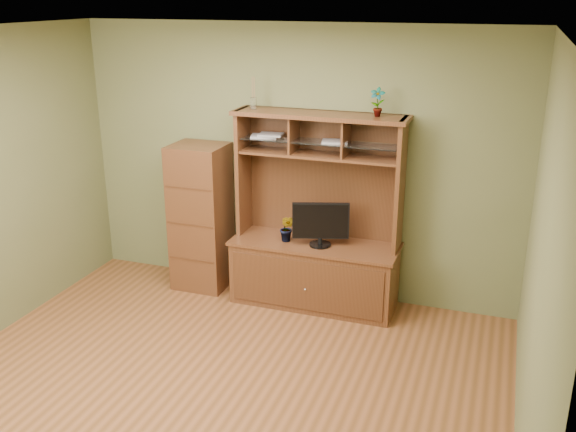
% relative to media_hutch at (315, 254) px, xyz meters
% --- Properties ---
extents(room, '(4.54, 4.04, 2.74)m').
position_rel_media_hutch_xyz_m(room, '(-0.31, -1.73, 0.83)').
color(room, brown).
rests_on(room, ground).
extents(media_hutch, '(1.66, 0.61, 1.90)m').
position_rel_media_hutch_xyz_m(media_hutch, '(0.00, 0.00, 0.00)').
color(media_hutch, '#412412').
rests_on(media_hutch, room).
extents(monitor, '(0.53, 0.21, 0.43)m').
position_rel_media_hutch_xyz_m(monitor, '(0.07, -0.08, 0.35)').
color(monitor, black).
rests_on(monitor, media_hutch).
extents(orchid_plant, '(0.17, 0.15, 0.27)m').
position_rel_media_hutch_xyz_m(orchid_plant, '(-0.26, -0.08, 0.26)').
color(orchid_plant, '#2B541C').
rests_on(orchid_plant, media_hutch).
extents(top_plant, '(0.14, 0.09, 0.26)m').
position_rel_media_hutch_xyz_m(top_plant, '(0.53, 0.08, 1.51)').
color(top_plant, '#286021').
rests_on(top_plant, media_hutch).
extents(reed_diffuser, '(0.06, 0.06, 0.30)m').
position_rel_media_hutch_xyz_m(reed_diffuser, '(-0.66, 0.08, 1.50)').
color(reed_diffuser, silver).
rests_on(reed_diffuser, media_hutch).
extents(magazines, '(0.99, 0.24, 0.04)m').
position_rel_media_hutch_xyz_m(magazines, '(-0.31, 0.08, 1.13)').
color(magazines, '#B0B0B5').
rests_on(magazines, media_hutch).
extents(side_cabinet, '(0.54, 0.49, 1.52)m').
position_rel_media_hutch_xyz_m(side_cabinet, '(-1.24, 0.01, 0.24)').
color(side_cabinet, '#412412').
rests_on(side_cabinet, room).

